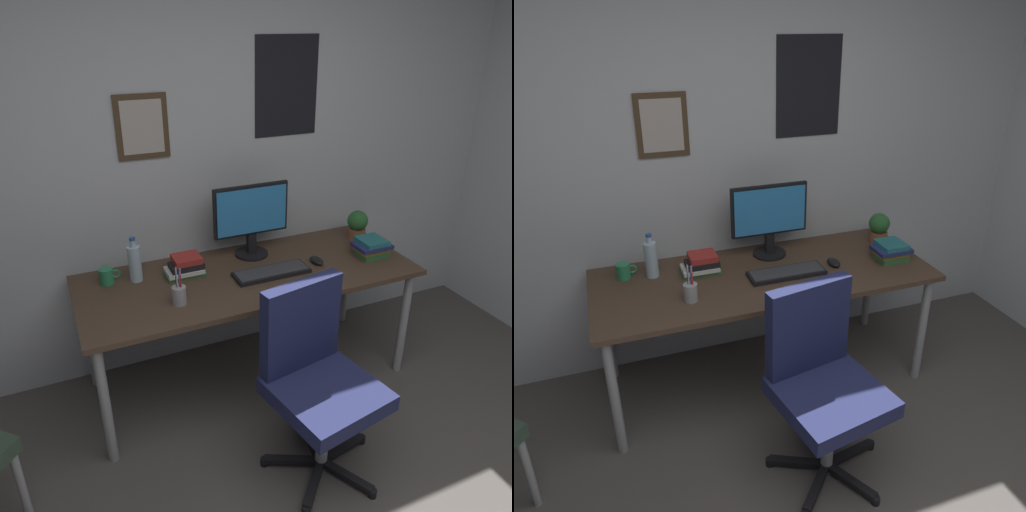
{
  "view_description": "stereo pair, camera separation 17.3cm",
  "coord_description": "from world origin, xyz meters",
  "views": [
    {
      "loc": [
        -0.79,
        -0.58,
        2.01
      ],
      "look_at": [
        0.17,
        1.59,
        0.87
      ],
      "focal_mm": 34.91,
      "sensor_mm": 36.0,
      "label": 1
    },
    {
      "loc": [
        -0.63,
        -0.65,
        2.01
      ],
      "look_at": [
        0.17,
        1.59,
        0.87
      ],
      "focal_mm": 34.91,
      "sensor_mm": 36.0,
      "label": 2
    }
  ],
  "objects": [
    {
      "name": "computer_mouse",
      "position": [
        0.58,
        1.65,
        0.74
      ],
      "size": [
        0.06,
        0.11,
        0.04
      ],
      "color": "black",
      "rests_on": "desk"
    },
    {
      "name": "monitor",
      "position": [
        0.28,
        1.91,
        0.96
      ],
      "size": [
        0.46,
        0.2,
        0.43
      ],
      "color": "black",
      "rests_on": "desk"
    },
    {
      "name": "potted_plant",
      "position": [
        0.99,
        1.85,
        0.83
      ],
      "size": [
        0.13,
        0.13,
        0.19
      ],
      "color": "brown",
      "rests_on": "desk"
    },
    {
      "name": "coffee_mug_near",
      "position": [
        -0.57,
        1.89,
        0.77
      ],
      "size": [
        0.11,
        0.08,
        0.09
      ],
      "color": "#2D8C59",
      "rests_on": "desk"
    },
    {
      "name": "pen_cup",
      "position": [
        -0.28,
        1.53,
        0.78
      ],
      "size": [
        0.07,
        0.07,
        0.2
      ],
      "color": "#9EA0A5",
      "rests_on": "desk"
    },
    {
      "name": "wall_back",
      "position": [
        0.0,
        2.15,
        1.3
      ],
      "size": [
        4.4,
        0.1,
        2.6
      ],
      "color": "silver",
      "rests_on": "ground_plane"
    },
    {
      "name": "book_stack_left",
      "position": [
        0.93,
        1.61,
        0.78
      ],
      "size": [
        0.21,
        0.17,
        0.11
      ],
      "color": "#33723F",
      "rests_on": "desk"
    },
    {
      "name": "office_chair",
      "position": [
        0.21,
        0.99,
        0.53
      ],
      "size": [
        0.57,
        0.57,
        0.95
      ],
      "color": "#1E234C",
      "rests_on": "ground_plane"
    },
    {
      "name": "water_bottle",
      "position": [
        -0.42,
        1.87,
        0.83
      ],
      "size": [
        0.07,
        0.07,
        0.25
      ],
      "color": "silver",
      "rests_on": "desk"
    },
    {
      "name": "desk",
      "position": [
        0.17,
        1.69,
        0.66
      ],
      "size": [
        1.88,
        0.75,
        0.72
      ],
      "color": "#4C3828",
      "rests_on": "ground_plane"
    },
    {
      "name": "book_stack_right",
      "position": [
        -0.16,
        1.81,
        0.77
      ],
      "size": [
        0.22,
        0.15,
        0.11
      ],
      "color": "#33723F",
      "rests_on": "desk"
    },
    {
      "name": "keyboard",
      "position": [
        0.28,
        1.63,
        0.73
      ],
      "size": [
        0.43,
        0.15,
        0.03
      ],
      "color": "black",
      "rests_on": "desk"
    }
  ]
}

